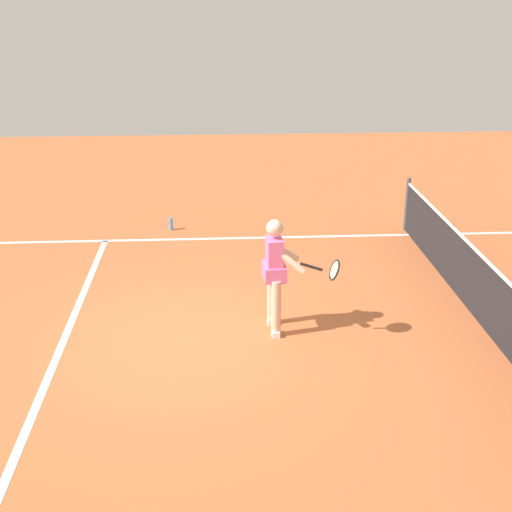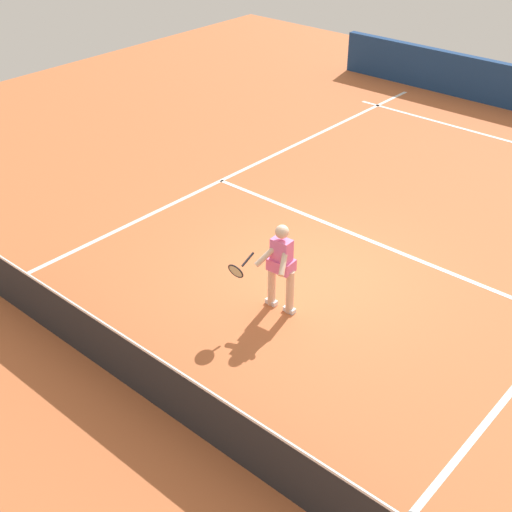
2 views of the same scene
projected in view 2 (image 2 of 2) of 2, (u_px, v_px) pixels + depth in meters
The scene contains 6 objects.
ground_plane at pixel (315, 276), 12.20m from camera, with size 27.19×27.19×0.00m, color #C66638.
baseline_marking at pixel (509, 141), 17.25m from camera, with size 8.68×0.10×0.01m, color white.
service_line_marking at pixel (367, 239), 13.24m from camera, with size 7.68×0.10×0.01m, color white.
sideline_right_marking at pixel (166, 207), 14.34m from camera, with size 0.10×18.92×0.01m, color white.
court_net at pixel (139, 369), 9.42m from camera, with size 8.36×0.08×1.01m.
tennis_player at pixel (280, 265), 10.93m from camera, with size 0.75×0.97×1.55m.
Camera 2 is at (-5.91, 8.29, 6.80)m, focal length 48.87 mm.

